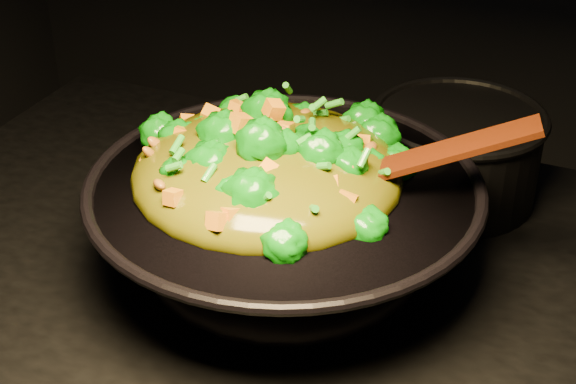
% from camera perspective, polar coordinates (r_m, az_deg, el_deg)
% --- Properties ---
extents(wok, '(0.45, 0.45, 0.12)m').
position_cam_1_polar(wok, '(0.99, -0.23, -2.47)').
color(wok, black).
rests_on(wok, stovetop).
extents(stir_fry, '(0.31, 0.31, 0.10)m').
position_cam_1_polar(stir_fry, '(0.95, -1.38, 3.64)').
color(stir_fry, '#0C7C08').
rests_on(stir_fry, wok).
extents(spatula, '(0.25, 0.10, 0.10)m').
position_cam_1_polar(spatula, '(0.93, 8.31, 2.09)').
color(spatula, '#321607').
rests_on(spatula, wok).
extents(back_pot, '(0.27, 0.27, 0.12)m').
position_cam_1_polar(back_pot, '(1.15, 10.78, 2.40)').
color(back_pot, black).
rests_on(back_pot, stovetop).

